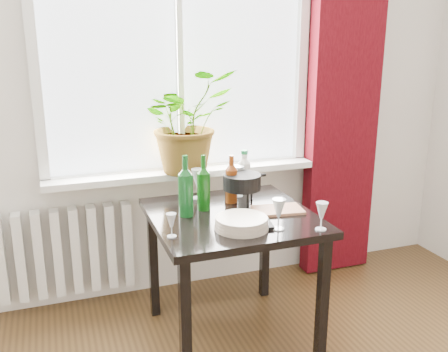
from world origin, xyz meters
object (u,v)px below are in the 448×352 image
object	(u,v)px
potted_plant	(187,121)
fondue_pot	(242,188)
radiator	(67,251)
plate_stack	(242,223)
table	(232,230)
wine_bottle_left	(186,185)
tv_remote	(267,223)
cutting_board	(278,210)
bottle_amber	(231,178)
wineglass_back_left	(198,183)
wine_bottle_right	(204,182)
wineglass_back_center	(237,181)
wineglass_front_left	(171,225)
wineglass_front_right	(279,214)
wineglass_far_right	(322,216)
cleaning_bottle	(244,172)

from	to	relation	value
potted_plant	fondue_pot	world-z (taller)	potted_plant
radiator	plate_stack	bearing A→B (deg)	-45.75
table	wine_bottle_left	bearing A→B (deg)	166.57
tv_remote	cutting_board	world-z (taller)	tv_remote
table	bottle_amber	world-z (taller)	bottle_amber
bottle_amber	wineglass_back_left	bearing A→B (deg)	141.45
radiator	wine_bottle_right	world-z (taller)	wine_bottle_right
wineglass_back_center	cutting_board	bearing A→B (deg)	-69.79
potted_plant	wineglass_front_left	size ratio (longest dim) A/B	5.27
potted_plant	wineglass_front_right	distance (m)	0.92
bottle_amber	tv_remote	distance (m)	0.42
wineglass_back_left	wineglass_front_left	xyz separation A→B (m)	(-0.28, -0.52, -0.03)
potted_plant	wineglass_back_left	bearing A→B (deg)	-90.96
radiator	potted_plant	size ratio (longest dim) A/B	1.28
wineglass_back_center	cutting_board	distance (m)	0.35
bottle_amber	cutting_board	distance (m)	0.32
bottle_amber	fondue_pot	size ratio (longest dim) A/B	1.14
wineglass_far_right	potted_plant	bearing A→B (deg)	115.15
wine_bottle_right	wineglass_front_left	xyz separation A→B (m)	(-0.26, -0.32, -0.10)
plate_stack	wineglass_back_center	bearing A→B (deg)	71.66
wineglass_front_left	cutting_board	xyz separation A→B (m)	(0.63, 0.16, -0.05)
wine_bottle_right	tv_remote	distance (m)	0.43
potted_plant	plate_stack	size ratio (longest dim) A/B	2.31
bottle_amber	wineglass_front_right	bearing A→B (deg)	-80.98
wineglass_back_center	fondue_pot	xyz separation A→B (m)	(-0.01, -0.12, -0.01)
radiator	table	world-z (taller)	table
radiator	wine_bottle_right	distance (m)	1.03
wineglass_far_right	plate_stack	distance (m)	0.39
bottle_amber	wineglass_back_left	distance (m)	0.21
potted_plant	plate_stack	bearing A→B (deg)	-85.20
tv_remote	potted_plant	bearing A→B (deg)	115.09
cleaning_bottle	wineglass_far_right	distance (m)	0.70
wine_bottle_left	table	bearing A→B (deg)	-13.43
radiator	wineglass_far_right	distance (m)	1.60
wineglass_far_right	cutting_board	size ratio (longest dim) A/B	0.55
tv_remote	cleaning_bottle	bearing A→B (deg)	90.55
radiator	cleaning_bottle	world-z (taller)	cleaning_bottle
wineglass_far_right	wineglass_front_left	distance (m)	0.73
wineglass_back_left	wine_bottle_right	bearing A→B (deg)	-97.26
radiator	tv_remote	bearing A→B (deg)	-41.24
wineglass_front_right	wineglass_far_right	bearing A→B (deg)	-21.58
wine_bottle_left	wineglass_far_right	size ratio (longest dim) A/B	2.29
table	plate_stack	world-z (taller)	plate_stack
wineglass_front_left	wine_bottle_left	bearing A→B (deg)	61.44
wine_bottle_left	plate_stack	bearing A→B (deg)	-52.29
radiator	wineglass_back_center	distance (m)	1.14
wine_bottle_right	bottle_amber	xyz separation A→B (m)	(0.19, 0.07, -0.01)
bottle_amber	wineglass_front_left	size ratio (longest dim) A/B	2.37
wineglass_front_right	wineglass_front_left	world-z (taller)	wineglass_front_right
table	wineglass_front_left	size ratio (longest dim) A/B	7.14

